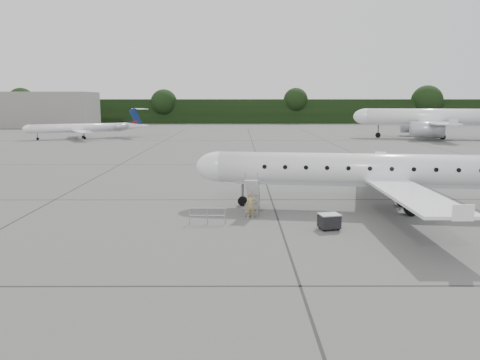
{
  "coord_description": "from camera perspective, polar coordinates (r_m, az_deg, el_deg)",
  "views": [
    {
      "loc": [
        -7.65,
        -27.9,
        7.54
      ],
      "look_at": [
        -7.55,
        2.89,
        2.3
      ],
      "focal_mm": 35.0,
      "sensor_mm": 36.0,
      "label": 1
    }
  ],
  "objects": [
    {
      "name": "bg_narrowbody",
      "position": [
        102.25,
        22.49,
        8.03
      ],
      "size": [
        37.13,
        29.9,
        11.87
      ],
      "primitive_type": null,
      "rotation": [
        0.0,
        0.0,
        -0.2
      ],
      "color": "white",
      "rests_on": "ground"
    },
    {
      "name": "airstair",
      "position": [
        31.45,
        1.56,
        -1.92
      ],
      "size": [
        1.13,
        2.31,
        2.46
      ],
      "primitive_type": null,
      "rotation": [
        0.0,
        0.0,
        -0.13
      ],
      "color": "white",
      "rests_on": "ground"
    },
    {
      "name": "bg_regional_left",
      "position": [
        99.03,
        -19.07,
        6.51
      ],
      "size": [
        27.66,
        24.4,
        6.01
      ],
      "primitive_type": null,
      "rotation": [
        0.0,
        0.0,
        0.42
      ],
      "color": "white",
      "rests_on": "ground"
    },
    {
      "name": "ground",
      "position": [
        29.9,
        14.7,
        -5.27
      ],
      "size": [
        320.0,
        320.0,
        0.0
      ],
      "primitive_type": "plane",
      "color": "#5A5A57",
      "rests_on": "ground"
    },
    {
      "name": "baggage_cart",
      "position": [
        28.24,
        10.82,
        -4.96
      ],
      "size": [
        1.34,
        1.17,
        1.0
      ],
      "primitive_type": null,
      "rotation": [
        0.0,
        0.0,
        0.23
      ],
      "color": "black",
      "rests_on": "ground"
    },
    {
      "name": "main_regional_jet",
      "position": [
        33.71,
        18.03,
        3.03
      ],
      "size": [
        33.25,
        25.86,
        7.86
      ],
      "primitive_type": null,
      "rotation": [
        0.0,
        0.0,
        -0.13
      ],
      "color": "white",
      "rests_on": "ground"
    },
    {
      "name": "terminal_building",
      "position": [
        151.36,
        -24.77,
        7.82
      ],
      "size": [
        40.0,
        14.0,
        10.0
      ],
      "primitive_type": "cube",
      "color": "gray",
      "rests_on": "ground"
    },
    {
      "name": "treeline",
      "position": [
        158.13,
        2.6,
        8.36
      ],
      "size": [
        260.0,
        4.0,
        8.0
      ],
      "primitive_type": "cube",
      "color": "black",
      "rests_on": "ground"
    },
    {
      "name": "safety_railing",
      "position": [
        28.97,
        -4.0,
        -4.43
      ],
      "size": [
        2.2,
        0.11,
        1.0
      ],
      "primitive_type": null,
      "rotation": [
        0.0,
        0.0,
        -0.01
      ],
      "color": "#97999F",
      "rests_on": "ground"
    },
    {
      "name": "passenger",
      "position": [
        30.3,
        1.32,
        -3.06
      ],
      "size": [
        0.65,
        0.44,
        1.74
      ],
      "primitive_type": "imported",
      "rotation": [
        0.0,
        0.0,
        -0.04
      ],
      "color": "#988352",
      "rests_on": "ground"
    }
  ]
}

